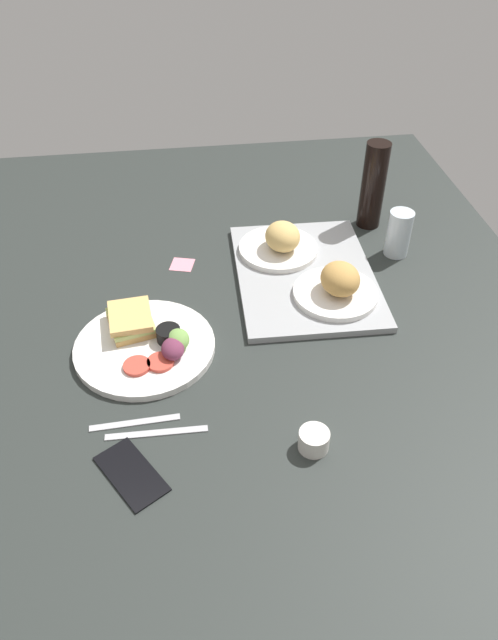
% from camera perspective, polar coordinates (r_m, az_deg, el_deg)
% --- Properties ---
extents(ground_plane, '(1.90, 1.50, 0.03)m').
position_cam_1_polar(ground_plane, '(1.34, -1.39, -1.34)').
color(ground_plane, '#282D2B').
extents(serving_tray, '(0.46, 0.34, 0.02)m').
position_cam_1_polar(serving_tray, '(1.48, 5.37, 4.31)').
color(serving_tray, '#9EA0A3').
rests_on(serving_tray, ground_plane).
extents(bread_plate_near, '(0.20, 0.20, 0.08)m').
position_cam_1_polar(bread_plate_near, '(1.53, 3.02, 7.40)').
color(bread_plate_near, white).
rests_on(bread_plate_near, serving_tray).
extents(bread_plate_far, '(0.20, 0.20, 0.08)m').
position_cam_1_polar(bread_plate_far, '(1.39, 8.49, 3.28)').
color(bread_plate_far, white).
rests_on(bread_plate_far, serving_tray).
extents(plate_with_salad, '(0.30, 0.30, 0.05)m').
position_cam_1_polar(plate_with_salad, '(1.29, -9.77, -2.06)').
color(plate_with_salad, white).
rests_on(plate_with_salad, ground_plane).
extents(drinking_glass, '(0.06, 0.06, 0.12)m').
position_cam_1_polar(drinking_glass, '(1.58, 14.09, 8.02)').
color(drinking_glass, silver).
rests_on(drinking_glass, ground_plane).
extents(soda_bottle, '(0.06, 0.06, 0.24)m').
position_cam_1_polar(soda_bottle, '(1.66, 11.76, 12.45)').
color(soda_bottle, black).
rests_on(soda_bottle, ground_plane).
extents(espresso_cup, '(0.06, 0.06, 0.04)m').
position_cam_1_polar(espresso_cup, '(1.10, 6.20, -11.34)').
color(espresso_cup, silver).
rests_on(espresso_cup, ground_plane).
extents(fork, '(0.02, 0.17, 0.01)m').
position_cam_1_polar(fork, '(1.16, -10.83, -9.56)').
color(fork, '#B7B7BC').
rests_on(fork, ground_plane).
extents(knife, '(0.02, 0.19, 0.01)m').
position_cam_1_polar(knife, '(1.14, -8.81, -10.56)').
color(knife, '#B7B7BC').
rests_on(knife, ground_plane).
extents(cell_phone, '(0.16, 0.14, 0.01)m').
position_cam_1_polar(cell_phone, '(1.09, -11.18, -14.14)').
color(cell_phone, black).
rests_on(cell_phone, ground_plane).
extents(sticky_note, '(0.07, 0.07, 0.00)m').
position_cam_1_polar(sticky_note, '(1.53, -6.39, 5.29)').
color(sticky_note, pink).
rests_on(sticky_note, ground_plane).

